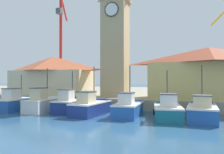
{
  "coord_description": "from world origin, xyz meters",
  "views": [
    {
      "loc": [
        7.52,
        -13.05,
        3.17
      ],
      "look_at": [
        -0.28,
        10.94,
        3.5
      ],
      "focal_mm": 35.0,
      "sensor_mm": 36.0,
      "label": 1
    }
  ],
  "objects_px": {
    "fishing_boat_mid_right": "(168,110)",
    "warehouse_right": "(209,73)",
    "fishing_boat_left_outer": "(43,103)",
    "port_crane_near": "(61,55)",
    "fishing_boat_right_inner": "(202,112)",
    "fishing_boat_far_left": "(17,103)",
    "warehouse_left": "(53,75)",
    "fishing_boat_mid_left": "(91,107)",
    "fishing_boat_center": "(128,108)",
    "fishing_boat_left_inner": "(70,104)",
    "clock_tower": "(115,35)"
  },
  "relations": [
    {
      "from": "fishing_boat_center",
      "to": "port_crane_near",
      "type": "bearing_deg",
      "value": 134.14
    },
    {
      "from": "fishing_boat_mid_right",
      "to": "fishing_boat_far_left",
      "type": "bearing_deg",
      "value": 177.95
    },
    {
      "from": "fishing_boat_mid_left",
      "to": "fishing_boat_center",
      "type": "bearing_deg",
      "value": 5.7
    },
    {
      "from": "fishing_boat_right_inner",
      "to": "fishing_boat_mid_right",
      "type": "bearing_deg",
      "value": -178.46
    },
    {
      "from": "fishing_boat_left_inner",
      "to": "fishing_boat_right_inner",
      "type": "height_order",
      "value": "fishing_boat_right_inner"
    },
    {
      "from": "fishing_boat_mid_left",
      "to": "warehouse_left",
      "type": "distance_m",
      "value": 12.78
    },
    {
      "from": "fishing_boat_mid_left",
      "to": "fishing_boat_left_outer",
      "type": "bearing_deg",
      "value": 173.34
    },
    {
      "from": "fishing_boat_left_outer",
      "to": "warehouse_right",
      "type": "height_order",
      "value": "warehouse_right"
    },
    {
      "from": "fishing_boat_far_left",
      "to": "clock_tower",
      "type": "height_order",
      "value": "clock_tower"
    },
    {
      "from": "fishing_boat_left_inner",
      "to": "warehouse_right",
      "type": "xyz_separation_m",
      "value": [
        13.14,
        6.36,
        3.15
      ]
    },
    {
      "from": "fishing_boat_left_inner",
      "to": "fishing_boat_center",
      "type": "bearing_deg",
      "value": -4.5
    },
    {
      "from": "port_crane_near",
      "to": "warehouse_left",
      "type": "bearing_deg",
      "value": -63.97
    },
    {
      "from": "fishing_boat_left_outer",
      "to": "fishing_boat_far_left",
      "type": "bearing_deg",
      "value": -177.07
    },
    {
      "from": "fishing_boat_left_inner",
      "to": "fishing_boat_center",
      "type": "relative_size",
      "value": 0.9
    },
    {
      "from": "fishing_boat_mid_right",
      "to": "warehouse_left",
      "type": "xyz_separation_m",
      "value": [
        -16.06,
        8.28,
        3.12
      ]
    },
    {
      "from": "fishing_boat_left_inner",
      "to": "warehouse_right",
      "type": "height_order",
      "value": "warehouse_right"
    },
    {
      "from": "fishing_boat_far_left",
      "to": "port_crane_near",
      "type": "bearing_deg",
      "value": 107.77
    },
    {
      "from": "fishing_boat_left_outer",
      "to": "fishing_boat_left_inner",
      "type": "distance_m",
      "value": 2.87
    },
    {
      "from": "fishing_boat_mid_right",
      "to": "fishing_boat_right_inner",
      "type": "distance_m",
      "value": 2.57
    },
    {
      "from": "fishing_boat_far_left",
      "to": "clock_tower",
      "type": "xyz_separation_m",
      "value": [
        8.43,
        7.64,
        7.98
      ]
    },
    {
      "from": "fishing_boat_left_outer",
      "to": "fishing_boat_center",
      "type": "bearing_deg",
      "value": -1.91
    },
    {
      "from": "fishing_boat_far_left",
      "to": "port_crane_near",
      "type": "distance_m",
      "value": 20.46
    },
    {
      "from": "fishing_boat_far_left",
      "to": "fishing_boat_mid_right",
      "type": "height_order",
      "value": "fishing_boat_mid_right"
    },
    {
      "from": "fishing_boat_left_inner",
      "to": "fishing_boat_left_outer",
      "type": "bearing_deg",
      "value": -176.46
    },
    {
      "from": "fishing_boat_far_left",
      "to": "warehouse_right",
      "type": "height_order",
      "value": "warehouse_right"
    },
    {
      "from": "fishing_boat_far_left",
      "to": "port_crane_near",
      "type": "height_order",
      "value": "port_crane_near"
    },
    {
      "from": "fishing_boat_left_outer",
      "to": "fishing_boat_mid_right",
      "type": "distance_m",
      "value": 12.22
    },
    {
      "from": "warehouse_right",
      "to": "fishing_boat_left_inner",
      "type": "bearing_deg",
      "value": -154.16
    },
    {
      "from": "fishing_boat_center",
      "to": "fishing_boat_mid_right",
      "type": "bearing_deg",
      "value": -7.08
    },
    {
      "from": "warehouse_left",
      "to": "fishing_boat_far_left",
      "type": "bearing_deg",
      "value": -84.77
    },
    {
      "from": "fishing_boat_mid_right",
      "to": "warehouse_right",
      "type": "height_order",
      "value": "warehouse_right"
    },
    {
      "from": "fishing_boat_right_inner",
      "to": "warehouse_right",
      "type": "distance_m",
      "value": 7.96
    },
    {
      "from": "fishing_boat_right_inner",
      "to": "clock_tower",
      "type": "relative_size",
      "value": 0.29
    },
    {
      "from": "fishing_boat_right_inner",
      "to": "port_crane_near",
      "type": "xyz_separation_m",
      "value": [
        -23.78,
        18.75,
        7.18
      ]
    },
    {
      "from": "fishing_boat_mid_left",
      "to": "fishing_boat_right_inner",
      "type": "relative_size",
      "value": 1.05
    },
    {
      "from": "fishing_boat_mid_right",
      "to": "warehouse_right",
      "type": "bearing_deg",
      "value": 62.31
    },
    {
      "from": "fishing_boat_mid_left",
      "to": "clock_tower",
      "type": "distance_m",
      "value": 11.42
    },
    {
      "from": "fishing_boat_left_inner",
      "to": "clock_tower",
      "type": "height_order",
      "value": "clock_tower"
    },
    {
      "from": "fishing_boat_mid_right",
      "to": "clock_tower",
      "type": "xyz_separation_m",
      "value": [
        -6.92,
        8.19,
        8.06
      ]
    },
    {
      "from": "fishing_boat_center",
      "to": "fishing_boat_mid_right",
      "type": "height_order",
      "value": "fishing_boat_center"
    },
    {
      "from": "fishing_boat_left_outer",
      "to": "fishing_boat_center",
      "type": "xyz_separation_m",
      "value": [
        8.85,
        -0.29,
        -0.08
      ]
    },
    {
      "from": "fishing_boat_mid_right",
      "to": "port_crane_near",
      "type": "xyz_separation_m",
      "value": [
        -21.21,
        18.82,
        7.19
      ]
    },
    {
      "from": "port_crane_near",
      "to": "clock_tower",
      "type": "bearing_deg",
      "value": -36.66
    },
    {
      "from": "warehouse_left",
      "to": "fishing_boat_mid_left",
      "type": "bearing_deg",
      "value": -41.43
    },
    {
      "from": "fishing_boat_left_outer",
      "to": "fishing_boat_right_inner",
      "type": "relative_size",
      "value": 0.99
    },
    {
      "from": "fishing_boat_far_left",
      "to": "warehouse_left",
      "type": "xyz_separation_m",
      "value": [
        -0.71,
        7.73,
        3.04
      ]
    },
    {
      "from": "fishing_boat_left_outer",
      "to": "port_crane_near",
      "type": "distance_m",
      "value": 21.44
    },
    {
      "from": "clock_tower",
      "to": "fishing_boat_mid_right",
      "type": "bearing_deg",
      "value": -49.81
    },
    {
      "from": "fishing_boat_mid_left",
      "to": "fishing_boat_far_left",
      "type": "bearing_deg",
      "value": 176.84
    },
    {
      "from": "fishing_boat_far_left",
      "to": "fishing_boat_mid_left",
      "type": "xyz_separation_m",
      "value": [
        8.59,
        -0.47,
        -0.05
      ]
    }
  ]
}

